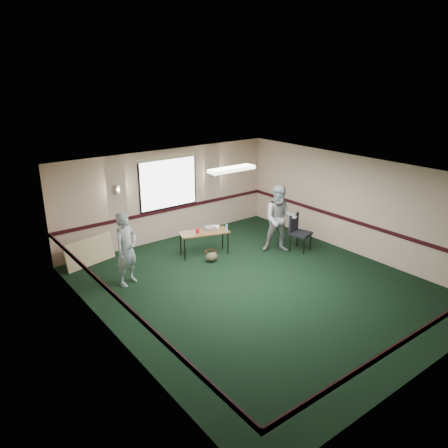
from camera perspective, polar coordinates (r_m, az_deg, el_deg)
ground at (r=10.41m, az=4.39°, el=-8.15°), size 8.00×8.00×0.00m
room_shell at (r=11.37m, az=-2.52°, el=2.91°), size 8.00×8.02×8.00m
folding_table at (r=11.88m, az=-2.61°, el=-1.24°), size 1.43×0.90×0.67m
projector at (r=11.99m, az=-1.87°, el=-0.54°), size 0.31×0.27×0.09m
game_console at (r=12.14m, az=-1.14°, el=-0.38°), size 0.28×0.28×0.05m
red_cup at (r=11.77m, az=-3.49°, el=-0.89°), size 0.08×0.08×0.12m
water_bottle at (r=11.86m, az=0.35°, el=-0.52°), size 0.06×0.06×0.19m
duffel_bag at (r=11.64m, az=-1.62°, el=-4.32°), size 0.43×0.38×0.25m
cable_coil at (r=12.28m, az=-1.77°, el=-3.60°), size 0.39×0.39×0.02m
folded_table at (r=11.89m, az=-17.13°, el=-3.46°), size 1.41×0.53×0.72m
conference_chair at (r=12.40m, az=9.62°, el=-0.71°), size 0.63×0.64×1.02m
person_left at (r=10.42m, az=-12.63°, el=-3.21°), size 0.76×0.65×1.77m
person_right at (r=12.10m, az=7.32°, el=0.65°), size 1.17×1.14×1.89m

